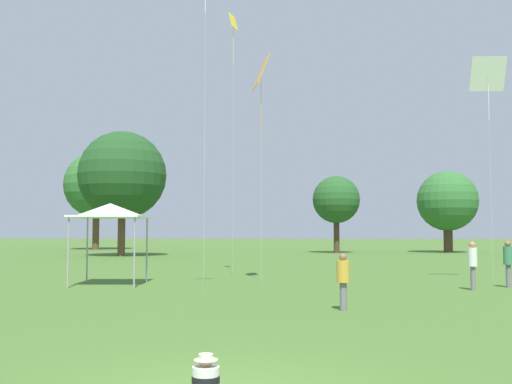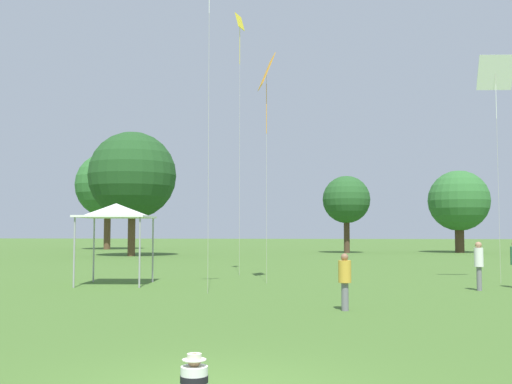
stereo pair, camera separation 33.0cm
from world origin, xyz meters
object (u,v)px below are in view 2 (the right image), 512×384
(seated_toddler, at_px, (194,381))
(distant_tree_0, at_px, (346,200))
(kite_3, at_px, (240,37))
(distant_tree_2, at_px, (108,185))
(distant_tree_3, at_px, (459,201))
(person_standing_4, at_px, (345,277))
(kite_4, at_px, (495,75))
(person_standing_0, at_px, (479,261))
(distant_tree_1, at_px, (132,176))
(canopy_tent, at_px, (116,211))
(kite_2, at_px, (266,76))

(seated_toddler, bearing_deg, distant_tree_0, 72.19)
(kite_3, bearing_deg, distant_tree_2, 88.89)
(seated_toddler, bearing_deg, distant_tree_3, 60.82)
(person_standing_4, xyz_separation_m, kite_4, (6.83, 9.17, 7.84))
(person_standing_0, height_order, kite_4, kite_4)
(kite_4, relative_size, distant_tree_1, 0.89)
(seated_toddler, relative_size, distant_tree_2, 0.06)
(kite_3, height_order, kite_4, kite_3)
(distant_tree_3, bearing_deg, distant_tree_2, 170.41)
(person_standing_4, relative_size, distant_tree_0, 0.21)
(person_standing_0, xyz_separation_m, distant_tree_0, (-3.00, 36.35, 4.11))
(seated_toddler, xyz_separation_m, distant_tree_0, (4.51, 51.21, 4.95))
(seated_toddler, height_order, distant_tree_2, distant_tree_2)
(kite_3, relative_size, distant_tree_3, 1.60)
(kite_4, bearing_deg, distant_tree_3, -59.63)
(kite_3, xyz_separation_m, distant_tree_1, (-12.09, 20.96, -4.98))
(person_standing_4, height_order, kite_3, kite_3)
(canopy_tent, distance_m, distant_tree_0, 37.09)
(seated_toddler, distance_m, kite_3, 24.46)
(person_standing_4, bearing_deg, distant_tree_3, 78.30)
(person_standing_4, height_order, distant_tree_2, distant_tree_2)
(seated_toddler, bearing_deg, kite_4, 50.20)
(distant_tree_3, bearing_deg, seated_toddler, -106.40)
(seated_toddler, relative_size, kite_2, 0.07)
(seated_toddler, distance_m, distant_tree_1, 45.18)
(distant_tree_1, distance_m, distant_tree_2, 19.33)
(person_standing_4, relative_size, kite_2, 0.16)
(person_standing_4, distance_m, distant_tree_2, 57.07)
(seated_toddler, relative_size, kite_3, 0.05)
(person_standing_0, bearing_deg, distant_tree_3, -154.91)
(kite_4, height_order, distant_tree_2, distant_tree_2)
(person_standing_4, height_order, distant_tree_0, distant_tree_0)
(canopy_tent, relative_size, distant_tree_1, 0.31)
(person_standing_0, xyz_separation_m, kite_2, (-8.00, 2.33, 7.72))
(person_standing_0, height_order, kite_2, kite_2)
(canopy_tent, distance_m, distant_tree_1, 27.84)
(canopy_tent, bearing_deg, kite_3, 51.45)
(person_standing_4, bearing_deg, person_standing_0, 54.39)
(person_standing_0, bearing_deg, distant_tree_2, -108.96)
(person_standing_4, xyz_separation_m, distant_tree_0, (2.14, 42.35, 4.26))
(distant_tree_0, relative_size, distant_tree_1, 0.70)
(distant_tree_0, height_order, distant_tree_2, distant_tree_2)
(kite_2, bearing_deg, distant_tree_2, -121.10)
(person_standing_4, relative_size, kite_3, 0.12)
(distant_tree_1, bearing_deg, person_standing_0, -51.60)
(person_standing_4, bearing_deg, distant_tree_2, 121.21)
(canopy_tent, bearing_deg, person_standing_0, -4.14)
(distant_tree_0, distance_m, distant_tree_3, 11.35)
(distant_tree_2, bearing_deg, person_standing_0, -56.06)
(kite_2, height_order, kite_3, kite_3)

